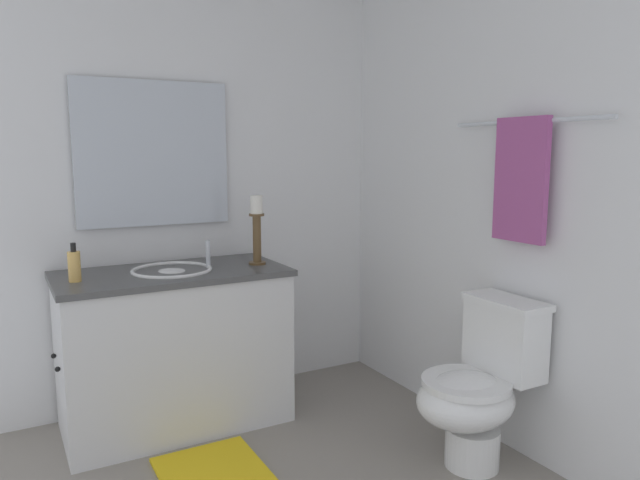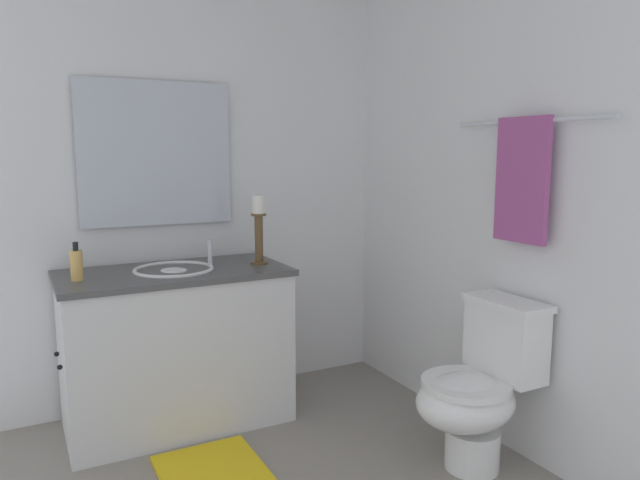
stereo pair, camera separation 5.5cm
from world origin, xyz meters
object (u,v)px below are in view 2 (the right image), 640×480
(candle_holder_tall, at_px, (259,227))
(towel_bar, at_px, (528,121))
(sink_basin, at_px, (174,278))
(vanity_cabinet, at_px, (177,347))
(towel_near_vanity, at_px, (522,180))
(soap_bottle, at_px, (77,265))
(bath_mat, at_px, (217,478))
(mirror, at_px, (157,154))
(toilet, at_px, (478,389))

(candle_holder_tall, distance_m, towel_bar, 1.42)
(sink_basin, bearing_deg, vanity_cabinet, -90.00)
(towel_bar, xyz_separation_m, towel_near_vanity, (0.00, -0.02, -0.25))
(sink_basin, bearing_deg, candle_holder_tall, 84.55)
(soap_bottle, xyz_separation_m, bath_mat, (0.59, 0.45, -0.87))
(mirror, height_order, towel_bar, mirror)
(vanity_cabinet, distance_m, toilet, 1.50)
(towel_near_vanity, bearing_deg, sink_basin, -130.09)
(towel_bar, bearing_deg, soap_bottle, -120.73)
(vanity_cabinet, height_order, sink_basin, sink_basin)
(vanity_cabinet, relative_size, candle_holder_tall, 3.10)
(vanity_cabinet, bearing_deg, sink_basin, 90.00)
(toilet, bearing_deg, bath_mat, -112.43)
(vanity_cabinet, distance_m, towel_near_vanity, 1.86)
(mirror, relative_size, towel_near_vanity, 1.48)
(toilet, bearing_deg, candle_holder_tall, -149.02)
(mirror, bearing_deg, candle_holder_tall, 54.09)
(mirror, distance_m, towel_near_vanity, 1.84)
(towel_bar, xyz_separation_m, bath_mat, (-0.44, -1.28, -1.52))
(vanity_cabinet, bearing_deg, toilet, 44.88)
(candle_holder_tall, bearing_deg, toilet, 30.98)
(towel_near_vanity, bearing_deg, vanity_cabinet, -130.07)
(soap_bottle, bearing_deg, toilet, 55.70)
(vanity_cabinet, distance_m, bath_mat, 0.74)
(mirror, height_order, towel_near_vanity, mirror)
(vanity_cabinet, distance_m, sink_basin, 0.36)
(candle_holder_tall, height_order, towel_near_vanity, towel_near_vanity)
(toilet, distance_m, towel_near_vanity, 0.93)
(sink_basin, xyz_separation_m, towel_near_vanity, (1.06, 1.26, 0.51))
(sink_basin, distance_m, candle_holder_tall, 0.50)
(mirror, bearing_deg, vanity_cabinet, -0.01)
(candle_holder_tall, distance_m, soap_bottle, 0.91)
(soap_bottle, distance_m, towel_bar, 2.12)
(bath_mat, bearing_deg, candle_holder_tall, 142.62)
(soap_bottle, xyz_separation_m, toilet, (1.03, 1.51, -0.51))
(candle_holder_tall, bearing_deg, sink_basin, -95.45)
(sink_basin, bearing_deg, soap_bottle, -86.09)
(sink_basin, bearing_deg, towel_near_vanity, 49.91)
(mirror, distance_m, candle_holder_tall, 0.67)
(vanity_cabinet, height_order, bath_mat, vanity_cabinet)
(bath_mat, bearing_deg, mirror, -180.00)
(toilet, relative_size, bath_mat, 1.25)
(sink_basin, distance_m, towel_bar, 1.82)
(towel_near_vanity, bearing_deg, toilet, -89.83)
(mirror, relative_size, candle_holder_tall, 2.20)
(soap_bottle, distance_m, toilet, 1.90)
(soap_bottle, relative_size, bath_mat, 0.30)
(candle_holder_tall, relative_size, soap_bottle, 2.02)
(towel_bar, bearing_deg, towel_near_vanity, -90.00)
(mirror, relative_size, toilet, 1.07)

